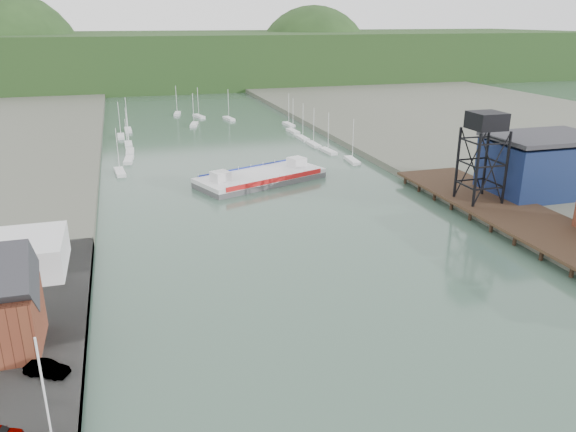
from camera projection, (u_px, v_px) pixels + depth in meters
east_pier at (535, 224)px, 91.45m from camera, size 14.00×70.00×2.45m
flagpole at (48, 412)px, 39.07m from camera, size 0.16×0.16×12.00m
lift_tower at (486, 126)px, 98.07m from camera, size 6.50×6.50×16.00m
blue_shed at (542, 165)px, 106.78m from camera, size 20.50×14.50×11.30m
marina_sailboats at (215, 136)px, 166.47m from camera, size 57.71×92.65×0.90m
distant_hills at (157, 63)px, 309.20m from camera, size 500.00×120.00×80.00m
chain_ferry at (261, 177)px, 120.99m from camera, size 29.87×20.38×3.99m
car_west_b at (47, 369)px, 52.92m from camera, size 4.40×3.30×1.39m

